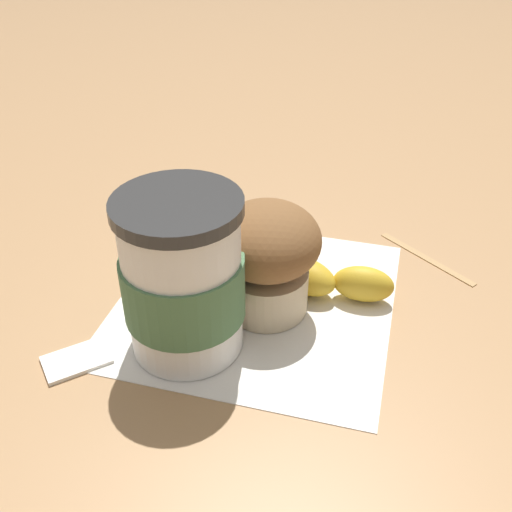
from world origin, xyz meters
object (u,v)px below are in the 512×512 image
at_px(coffee_cup, 183,279).
at_px(muffin, 267,255).
at_px(banana, 305,272).
at_px(sugar_packet, 76,359).

height_order(coffee_cup, muffin, coffee_cup).
bearing_deg(muffin, coffee_cup, 128.72).
relative_size(coffee_cup, muffin, 1.31).
xyz_separation_m(banana, sugar_packet, (-0.11, 0.18, -0.01)).
relative_size(muffin, banana, 0.64).
xyz_separation_m(muffin, banana, (0.03, -0.03, -0.04)).
bearing_deg(sugar_packet, banana, -58.84).
bearing_deg(sugar_packet, muffin, -62.07).
bearing_deg(muffin, sugar_packet, 117.93).
xyz_separation_m(coffee_cup, banana, (0.08, -0.09, -0.05)).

